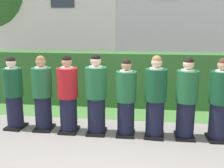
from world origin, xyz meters
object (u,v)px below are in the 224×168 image
at_px(student_front_row_5, 155,99).
at_px(student_front_row_7, 220,102).
at_px(student_front_row_0, 14,95).
at_px(student_front_row_3, 96,96).
at_px(student_front_row_4, 126,100).
at_px(student_in_red_blazer, 68,96).
at_px(student_front_row_1, 43,95).
at_px(student_front_row_6, 186,101).

distance_m(student_front_row_5, student_front_row_7, 1.21).
relative_size(student_front_row_0, student_front_row_3, 0.95).
bearing_deg(student_front_row_4, student_in_red_blazer, 178.92).
height_order(student_front_row_0, student_front_row_1, student_front_row_1).
xyz_separation_m(student_front_row_1, student_front_row_4, (1.76, -0.08, -0.01)).
height_order(student_front_row_4, student_front_row_5, student_front_row_5).
distance_m(student_front_row_3, student_front_row_4, 0.61).
bearing_deg(student_front_row_6, student_in_red_blazer, 179.63).
bearing_deg(student_in_red_blazer, student_front_row_6, -0.37).
distance_m(student_front_row_0, student_front_row_5, 2.98).
distance_m(student_in_red_blazer, student_front_row_5, 1.77).
bearing_deg(student_front_row_4, student_front_row_6, 0.36).
bearing_deg(student_front_row_4, student_front_row_7, -0.55).
xyz_separation_m(student_front_row_1, student_front_row_3, (1.16, -0.06, 0.03)).
bearing_deg(student_front_row_5, student_front_row_7, -0.53).
distance_m(student_front_row_3, student_front_row_7, 2.40).
distance_m(student_front_row_3, student_front_row_6, 1.77).
xyz_separation_m(student_front_row_0, student_front_row_5, (2.98, -0.08, 0.04)).
xyz_separation_m(student_front_row_0, student_front_row_1, (0.64, 0.00, 0.01)).
bearing_deg(student_front_row_6, student_front_row_0, 178.96).
relative_size(student_front_row_0, student_front_row_7, 0.97).
relative_size(student_in_red_blazer, student_front_row_7, 1.00).
xyz_separation_m(student_in_red_blazer, student_front_row_4, (1.19, -0.02, -0.02)).
distance_m(student_front_row_0, student_front_row_3, 1.79).
height_order(student_in_red_blazer, student_front_row_7, student_front_row_7).
height_order(student_front_row_1, student_in_red_blazer, student_in_red_blazer).
relative_size(student_front_row_5, student_front_row_6, 1.02).
bearing_deg(student_front_row_3, student_front_row_6, -0.37).
height_order(student_front_row_5, student_front_row_7, student_front_row_5).
distance_m(student_front_row_4, student_front_row_5, 0.58).
height_order(student_in_red_blazer, student_front_row_6, same).
bearing_deg(student_front_row_6, student_front_row_3, 179.63).
bearing_deg(student_front_row_3, student_front_row_1, 177.21).
xyz_separation_m(student_front_row_0, student_front_row_4, (2.40, -0.07, 0.00)).
height_order(student_front_row_0, student_front_row_5, student_front_row_5).
distance_m(student_in_red_blazer, student_front_row_6, 2.36).
bearing_deg(student_front_row_6, student_front_row_4, -179.64).
distance_m(student_front_row_5, student_front_row_6, 0.59).
bearing_deg(student_front_row_0, student_front_row_3, -1.71).
height_order(student_front_row_1, student_front_row_5, student_front_row_5).
xyz_separation_m(student_front_row_3, student_front_row_5, (1.18, -0.02, -0.00)).
bearing_deg(student_front_row_1, student_front_row_5, -1.99).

